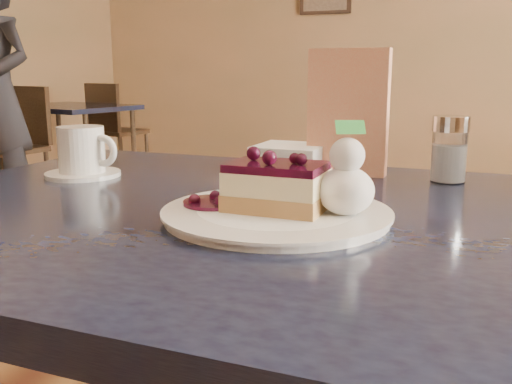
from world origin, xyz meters
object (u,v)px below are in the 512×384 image
at_px(dessert_plate, 276,214).
at_px(bg_table_far_left, 75,182).
at_px(main_table, 288,266).
at_px(coffee_set, 83,154).
at_px(cheesecake_slice, 277,187).

height_order(dessert_plate, bg_table_far_left, dessert_plate).
relative_size(main_table, coffee_set, 8.72).
xyz_separation_m(coffee_set, bg_table_far_left, (-2.49, 2.88, -0.76)).
distance_m(main_table, coffee_set, 0.46).
bearing_deg(cheesecake_slice, coffee_set, 160.17).
relative_size(cheesecake_slice, coffee_set, 0.87).
height_order(main_table, cheesecake_slice, cheesecake_slice).
bearing_deg(cheesecake_slice, bg_table_far_left, 133.32).
bearing_deg(coffee_set, bg_table_far_left, 130.86).
height_order(main_table, coffee_set, coffee_set).
relative_size(dessert_plate, bg_table_far_left, 0.17).
bearing_deg(cheesecake_slice, dessert_plate, 134.32).
bearing_deg(dessert_plate, main_table, 90.68).
bearing_deg(main_table, cheesecake_slice, -90.00).
bearing_deg(cheesecake_slice, main_table, 90.00).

